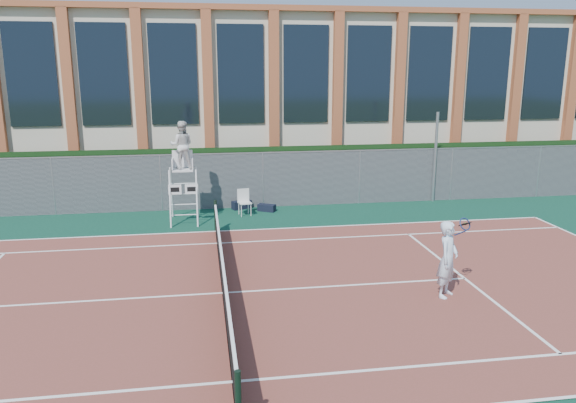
{
  "coord_description": "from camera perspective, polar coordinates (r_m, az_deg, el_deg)",
  "views": [
    {
      "loc": [
        -0.42,
        -13.14,
        5.48
      ],
      "look_at": [
        2.11,
        3.0,
        1.59
      ],
      "focal_mm": 35.0,
      "sensor_mm": 36.0,
      "label": 1
    }
  ],
  "objects": [
    {
      "name": "tennis_net",
      "position": [
        14.05,
        -6.67,
        -7.3
      ],
      "size": [
        0.1,
        11.3,
        1.1
      ],
      "color": "black",
      "rests_on": "ground"
    },
    {
      "name": "tennis_court",
      "position": [
        14.24,
        -6.61,
        -9.25
      ],
      "size": [
        23.77,
        10.97,
        0.02
      ],
      "primitive_type": "cube",
      "color": "brown",
      "rests_on": "apron"
    },
    {
      "name": "apron",
      "position": [
        15.17,
        -6.77,
        -7.86
      ],
      "size": [
        36.0,
        20.0,
        0.01
      ],
      "primitive_type": "cube",
      "color": "#0C3527",
      "rests_on": "ground"
    },
    {
      "name": "sports_bag_far",
      "position": [
        22.0,
        -2.18,
        -0.64
      ],
      "size": [
        0.74,
        0.61,
        0.28
      ],
      "primitive_type": "cube",
      "rotation": [
        0.0,
        0.0,
        -0.54
      ],
      "color": "black",
      "rests_on": "apron"
    },
    {
      "name": "plastic_chair",
      "position": [
        21.44,
        -4.49,
        0.19
      ],
      "size": [
        0.54,
        0.54,
        0.99
      ],
      "color": "silver",
      "rests_on": "apron"
    },
    {
      "name": "sports_bag_near",
      "position": [
        22.44,
        -4.73,
        -0.33
      ],
      "size": [
        0.83,
        0.59,
        0.33
      ],
      "primitive_type": "cube",
      "rotation": [
        0.0,
        0.0,
        0.42
      ],
      "color": "black",
      "rests_on": "apron"
    },
    {
      "name": "steel_pole",
      "position": [
        24.14,
        14.72,
        4.36
      ],
      "size": [
        0.12,
        0.12,
        3.74
      ],
      "primitive_type": "cylinder",
      "color": "#9EA0A5",
      "rests_on": "ground"
    },
    {
      "name": "hedge",
      "position": [
        23.56,
        -7.73,
        2.56
      ],
      "size": [
        40.0,
        1.4,
        2.2
      ],
      "primitive_type": "cube",
      "color": "black",
      "rests_on": "ground"
    },
    {
      "name": "fence",
      "position": [
        22.38,
        -7.66,
        1.99
      ],
      "size": [
        40.0,
        0.06,
        2.2
      ],
      "primitive_type": null,
      "color": "#595E60",
      "rests_on": "ground"
    },
    {
      "name": "tennis_player",
      "position": [
        14.18,
        15.93,
        -5.65
      ],
      "size": [
        1.1,
        0.87,
        1.89
      ],
      "color": "white",
      "rests_on": "tennis_court"
    },
    {
      "name": "building",
      "position": [
        31.13,
        -8.27,
        10.81
      ],
      "size": [
        45.0,
        10.6,
        8.22
      ],
      "color": "beige",
      "rests_on": "ground"
    },
    {
      "name": "ground",
      "position": [
        14.25,
        -6.61,
        -9.32
      ],
      "size": [
        120.0,
        120.0,
        0.0
      ],
      "primitive_type": "plane",
      "color": "#233814"
    },
    {
      "name": "umpire_chair",
      "position": [
        20.39,
        -10.74,
        5.37
      ],
      "size": [
        1.04,
        1.6,
        3.71
      ],
      "color": "white",
      "rests_on": "ground"
    }
  ]
}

